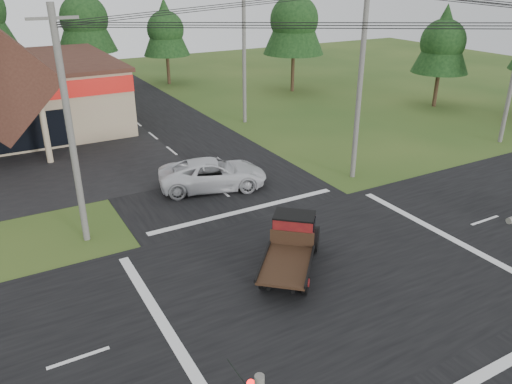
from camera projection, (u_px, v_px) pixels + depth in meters
ground at (326, 275)px, 20.78m from camera, size 120.00×120.00×0.00m
road_ns at (326, 275)px, 20.77m from camera, size 12.00×120.00×0.02m
road_ew at (326, 274)px, 20.77m from camera, size 120.00×12.00×0.02m
utility_pole_nw at (70, 129)px, 21.37m from camera, size 2.00×0.30×10.50m
utility_pole_ne at (360, 81)px, 28.36m from camera, size 2.00×0.30×11.50m
utility_pole_n at (244, 52)px, 39.57m from camera, size 2.00×0.30×11.20m
tree_row_d at (84, 16)px, 51.23m from camera, size 6.16×6.16×11.11m
tree_row_e at (165, 28)px, 53.78m from camera, size 5.04×5.04×9.09m
tree_side_ne at (294, 17)px, 49.77m from camera, size 6.16×6.16×11.11m
tree_side_e_near at (443, 40)px, 44.36m from camera, size 5.04×5.04×9.09m
antique_flatbed_truck at (290, 248)px, 20.70m from camera, size 4.89×5.16×2.15m
white_pickup at (213, 174)px, 28.81m from camera, size 6.75×4.50×1.72m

